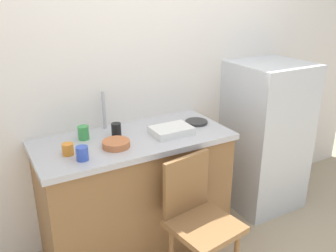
{
  "coord_description": "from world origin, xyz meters",
  "views": [
    {
      "loc": [
        -1.19,
        -1.47,
        1.88
      ],
      "look_at": [
        -0.03,
        0.6,
        0.97
      ],
      "focal_mm": 38.53,
      "sensor_mm": 36.0,
      "label": 1
    }
  ],
  "objects_px": {
    "hotplate": "(196,122)",
    "cup_orange": "(68,149)",
    "chair": "(198,218)",
    "cup_black": "(116,130)",
    "terracotta_bowl": "(116,144)",
    "cup_blue": "(82,153)",
    "refrigerator": "(265,137)",
    "dish_tray": "(171,130)",
    "cup_green": "(83,133)"
  },
  "relations": [
    {
      "from": "hotplate",
      "to": "cup_blue",
      "type": "relative_size",
      "value": 1.98
    },
    {
      "from": "hotplate",
      "to": "cup_black",
      "type": "relative_size",
      "value": 1.75
    },
    {
      "from": "cup_black",
      "to": "cup_orange",
      "type": "distance_m",
      "value": 0.39
    },
    {
      "from": "cup_blue",
      "to": "cup_orange",
      "type": "bearing_deg",
      "value": 115.81
    },
    {
      "from": "cup_blue",
      "to": "cup_black",
      "type": "distance_m",
      "value": 0.39
    },
    {
      "from": "chair",
      "to": "dish_tray",
      "type": "height_order",
      "value": "dish_tray"
    },
    {
      "from": "dish_tray",
      "to": "chair",
      "type": "bearing_deg",
      "value": -96.64
    },
    {
      "from": "chair",
      "to": "cup_blue",
      "type": "bearing_deg",
      "value": 142.9
    },
    {
      "from": "cup_green",
      "to": "cup_black",
      "type": "bearing_deg",
      "value": -17.39
    },
    {
      "from": "cup_orange",
      "to": "cup_green",
      "type": "bearing_deg",
      "value": 50.78
    },
    {
      "from": "chair",
      "to": "terracotta_bowl",
      "type": "height_order",
      "value": "terracotta_bowl"
    },
    {
      "from": "cup_black",
      "to": "cup_green",
      "type": "bearing_deg",
      "value": 162.61
    },
    {
      "from": "hotplate",
      "to": "refrigerator",
      "type": "bearing_deg",
      "value": 0.46
    },
    {
      "from": "refrigerator",
      "to": "dish_tray",
      "type": "distance_m",
      "value": 1.05
    },
    {
      "from": "cup_green",
      "to": "cup_blue",
      "type": "height_order",
      "value": "cup_green"
    },
    {
      "from": "chair",
      "to": "cup_black",
      "type": "bearing_deg",
      "value": 109.46
    },
    {
      "from": "terracotta_bowl",
      "to": "cup_green",
      "type": "bearing_deg",
      "value": 122.15
    },
    {
      "from": "chair",
      "to": "cup_black",
      "type": "xyz_separation_m",
      "value": [
        -0.31,
        0.58,
        0.47
      ]
    },
    {
      "from": "refrigerator",
      "to": "cup_orange",
      "type": "xyz_separation_m",
      "value": [
        -1.74,
        -0.08,
        0.3
      ]
    },
    {
      "from": "cup_green",
      "to": "cup_blue",
      "type": "xyz_separation_m",
      "value": [
        -0.1,
        -0.31,
        -0.0
      ]
    },
    {
      "from": "chair",
      "to": "dish_tray",
      "type": "relative_size",
      "value": 3.18
    },
    {
      "from": "hotplate",
      "to": "cup_black",
      "type": "distance_m",
      "value": 0.63
    },
    {
      "from": "dish_tray",
      "to": "cup_green",
      "type": "bearing_deg",
      "value": 160.25
    },
    {
      "from": "terracotta_bowl",
      "to": "hotplate",
      "type": "bearing_deg",
      "value": 9.16
    },
    {
      "from": "cup_blue",
      "to": "dish_tray",
      "type": "bearing_deg",
      "value": 8.67
    },
    {
      "from": "chair",
      "to": "terracotta_bowl",
      "type": "xyz_separation_m",
      "value": [
        -0.37,
        0.41,
        0.44
      ]
    },
    {
      "from": "hotplate",
      "to": "cup_orange",
      "type": "distance_m",
      "value": 1.0
    },
    {
      "from": "refrigerator",
      "to": "cup_green",
      "type": "xyz_separation_m",
      "value": [
        -1.58,
        0.11,
        0.31
      ]
    },
    {
      "from": "dish_tray",
      "to": "cup_black",
      "type": "xyz_separation_m",
      "value": [
        -0.36,
        0.14,
        0.02
      ]
    },
    {
      "from": "hotplate",
      "to": "cup_blue",
      "type": "distance_m",
      "value": 0.96
    },
    {
      "from": "terracotta_bowl",
      "to": "cup_green",
      "type": "distance_m",
      "value": 0.27
    },
    {
      "from": "refrigerator",
      "to": "hotplate",
      "type": "relative_size",
      "value": 7.71
    },
    {
      "from": "cup_black",
      "to": "cup_blue",
      "type": "bearing_deg",
      "value": -142.37
    },
    {
      "from": "terracotta_bowl",
      "to": "cup_black",
      "type": "relative_size",
      "value": 1.85
    },
    {
      "from": "dish_tray",
      "to": "terracotta_bowl",
      "type": "xyz_separation_m",
      "value": [
        -0.43,
        -0.02,
        -0.0
      ]
    },
    {
      "from": "hotplate",
      "to": "cup_orange",
      "type": "height_order",
      "value": "cup_orange"
    },
    {
      "from": "refrigerator",
      "to": "cup_black",
      "type": "bearing_deg",
      "value": 178.11
    },
    {
      "from": "hotplate",
      "to": "cup_green",
      "type": "relative_size",
      "value": 1.82
    },
    {
      "from": "cup_green",
      "to": "cup_blue",
      "type": "distance_m",
      "value": 0.32
    },
    {
      "from": "dish_tray",
      "to": "cup_black",
      "type": "bearing_deg",
      "value": 158.88
    },
    {
      "from": "hotplate",
      "to": "cup_black",
      "type": "bearing_deg",
      "value": 175.33
    },
    {
      "from": "refrigerator",
      "to": "cup_blue",
      "type": "height_order",
      "value": "refrigerator"
    },
    {
      "from": "terracotta_bowl",
      "to": "cup_black",
      "type": "bearing_deg",
      "value": 67.62
    },
    {
      "from": "terracotta_bowl",
      "to": "hotplate",
      "type": "xyz_separation_m",
      "value": [
        0.69,
        0.11,
        -0.01
      ]
    },
    {
      "from": "dish_tray",
      "to": "cup_blue",
      "type": "distance_m",
      "value": 0.68
    },
    {
      "from": "refrigerator",
      "to": "cup_orange",
      "type": "height_order",
      "value": "refrigerator"
    },
    {
      "from": "chair",
      "to": "refrigerator",
      "type": "bearing_deg",
      "value": 18.09
    },
    {
      "from": "chair",
      "to": "cup_orange",
      "type": "relative_size",
      "value": 12.22
    },
    {
      "from": "terracotta_bowl",
      "to": "cup_blue",
      "type": "bearing_deg",
      "value": -162.42
    },
    {
      "from": "hotplate",
      "to": "terracotta_bowl",
      "type": "bearing_deg",
      "value": -170.84
    }
  ]
}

